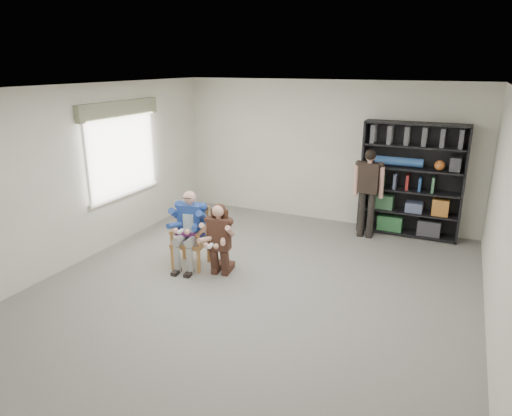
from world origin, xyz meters
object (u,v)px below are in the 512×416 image
at_px(armchair, 190,238).
at_px(seated_man, 190,229).
at_px(bookshelf, 411,180).
at_px(kneeling_woman, 219,241).
at_px(standing_man, 368,194).

relative_size(armchair, seated_man, 0.77).
relative_size(seated_man, bookshelf, 0.59).
bearing_deg(armchair, seated_man, 0.00).
height_order(kneeling_woman, standing_man, standing_man).
relative_size(kneeling_woman, bookshelf, 0.54).
bearing_deg(standing_man, bookshelf, 33.13).
xyz_separation_m(kneeling_woman, standing_man, (1.68, 2.54, 0.26)).
xyz_separation_m(armchair, seated_man, (0.00, 0.00, 0.14)).
xyz_separation_m(kneeling_woman, bookshelf, (2.37, 2.99, 0.48)).
xyz_separation_m(armchair, standing_man, (2.26, 2.42, 0.35)).
bearing_deg(seated_man, bookshelf, 35.63).
relative_size(bookshelf, standing_man, 1.27).
bearing_deg(armchair, standing_man, 38.34).
bearing_deg(standing_man, kneeling_woman, -123.63).
height_order(armchair, seated_man, seated_man).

